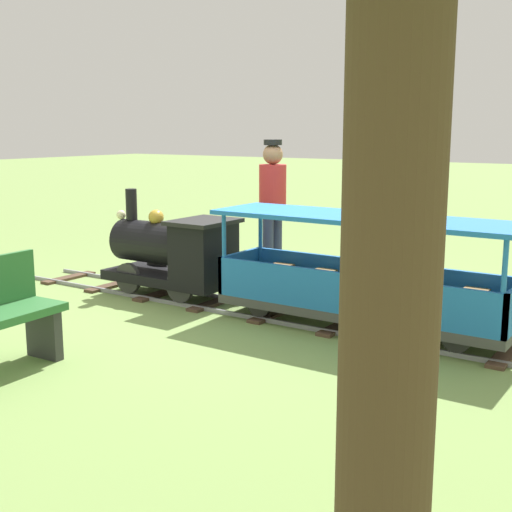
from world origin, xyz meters
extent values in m
plane|color=#75934C|center=(0.00, 0.00, 0.00)|extent=(60.00, 60.00, 0.00)
cube|color=gray|center=(-0.23, -0.39, 0.02)|extent=(0.03, 6.40, 0.04)
cube|color=gray|center=(0.23, -0.39, 0.02)|extent=(0.03, 6.40, 0.04)
cube|color=#4C3828|center=(0.00, -2.52, 0.01)|extent=(0.71, 0.14, 0.03)
cube|color=#4C3828|center=(0.00, -1.81, 0.01)|extent=(0.71, 0.14, 0.03)
cube|color=#4C3828|center=(0.00, -1.10, 0.01)|extent=(0.71, 0.14, 0.03)
cube|color=#4C3828|center=(0.00, -0.39, 0.01)|extent=(0.71, 0.14, 0.03)
cube|color=#4C3828|center=(0.00, 0.33, 0.01)|extent=(0.71, 0.14, 0.03)
cube|color=#4C3828|center=(0.00, 1.04, 0.01)|extent=(0.71, 0.14, 0.03)
cube|color=#4C3828|center=(0.00, 1.75, 0.01)|extent=(0.71, 0.14, 0.03)
cube|color=#4C3828|center=(0.00, 2.46, 0.01)|extent=(0.71, 0.14, 0.03)
cube|color=black|center=(0.00, 0.91, 0.21)|extent=(0.59, 1.40, 0.10)
cylinder|color=black|center=(0.00, 1.11, 0.56)|extent=(0.44, 0.85, 0.44)
cylinder|color=#B7932D|center=(0.00, 1.54, 0.56)|extent=(0.37, 0.02, 0.37)
cylinder|color=black|center=(0.00, 1.41, 0.94)|extent=(0.12, 0.12, 0.33)
sphere|color=#B7932D|center=(0.00, 1.06, 0.83)|extent=(0.16, 0.16, 0.16)
cube|color=black|center=(0.00, 0.44, 0.54)|extent=(0.59, 0.45, 0.55)
cube|color=black|center=(0.00, 0.44, 0.83)|extent=(0.67, 0.53, 0.04)
sphere|color=#F2EAB2|center=(0.00, 1.57, 0.82)|extent=(0.10, 0.10, 0.10)
cylinder|color=#2D2D2D|center=(-0.23, 1.26, 0.20)|extent=(0.05, 0.32, 0.32)
cylinder|color=#2D2D2D|center=(0.23, 1.26, 0.20)|extent=(0.05, 0.32, 0.32)
cylinder|color=#2D2D2D|center=(-0.23, 0.56, 0.20)|extent=(0.05, 0.32, 0.32)
cylinder|color=#2D2D2D|center=(0.23, 0.56, 0.20)|extent=(0.05, 0.32, 0.32)
cube|color=#3F3F3F|center=(0.00, -1.29, 0.18)|extent=(0.67, 2.60, 0.08)
cube|color=blue|center=(-0.31, -1.29, 0.40)|extent=(0.04, 2.60, 0.35)
cube|color=blue|center=(0.31, -1.29, 0.40)|extent=(0.04, 2.60, 0.35)
cube|color=blue|center=(0.00, -0.01, 0.40)|extent=(0.67, 0.04, 0.35)
cylinder|color=blue|center=(-0.30, -0.04, 0.59)|extent=(0.04, 0.04, 0.75)
cylinder|color=blue|center=(0.30, -0.04, 0.59)|extent=(0.04, 0.04, 0.75)
cylinder|color=blue|center=(-0.30, -2.54, 0.59)|extent=(0.04, 0.04, 0.75)
cube|color=blue|center=(0.00, -1.29, 0.99)|extent=(0.77, 2.70, 0.04)
cube|color=olive|center=(0.00, -2.21, 0.34)|extent=(0.51, 0.20, 0.24)
cube|color=olive|center=(0.00, -1.75, 0.34)|extent=(0.51, 0.20, 0.24)
cube|color=olive|center=(0.00, -1.29, 0.34)|extent=(0.51, 0.20, 0.24)
cube|color=olive|center=(0.00, -0.83, 0.34)|extent=(0.51, 0.20, 0.24)
cube|color=olive|center=(0.00, -0.37, 0.34)|extent=(0.51, 0.20, 0.24)
cylinder|color=#262626|center=(-0.23, -0.38, 0.16)|extent=(0.04, 0.24, 0.24)
cylinder|color=#262626|center=(0.23, -0.38, 0.16)|extent=(0.04, 0.24, 0.24)
cylinder|color=#262626|center=(-0.23, -2.20, 0.16)|extent=(0.04, 0.24, 0.24)
cylinder|color=#262626|center=(0.23, -2.20, 0.16)|extent=(0.04, 0.24, 0.24)
cylinder|color=#282D47|center=(0.98, 0.31, 0.40)|extent=(0.12, 0.12, 0.80)
cylinder|color=#282D47|center=(1.16, 0.31, 0.40)|extent=(0.12, 0.12, 0.80)
cylinder|color=#B22828|center=(1.07, 0.31, 1.08)|extent=(0.30, 0.30, 0.55)
sphere|color=#936B4C|center=(1.07, 0.31, 1.46)|extent=(0.22, 0.22, 0.22)
cylinder|color=black|center=(1.07, 0.31, 1.59)|extent=(0.20, 0.20, 0.06)
cube|color=#333333|center=(-2.00, 0.44, 0.21)|extent=(0.09, 0.32, 0.42)
cylinder|color=#4C3823|center=(-3.61, -3.03, 1.28)|extent=(0.27, 0.27, 2.55)
camera|label=1|loc=(-5.27, -3.71, 1.74)|focal=47.82mm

